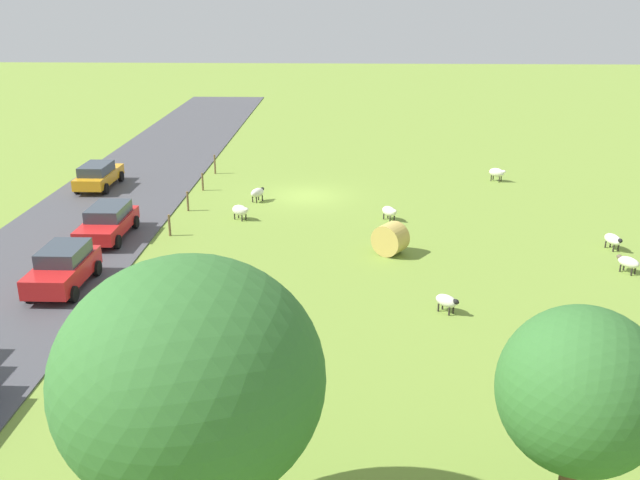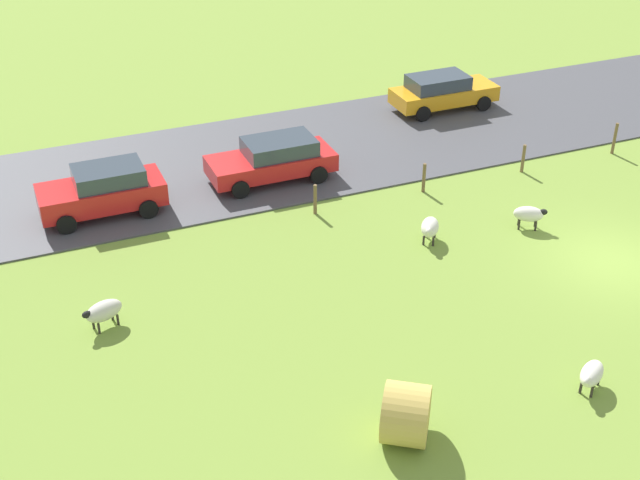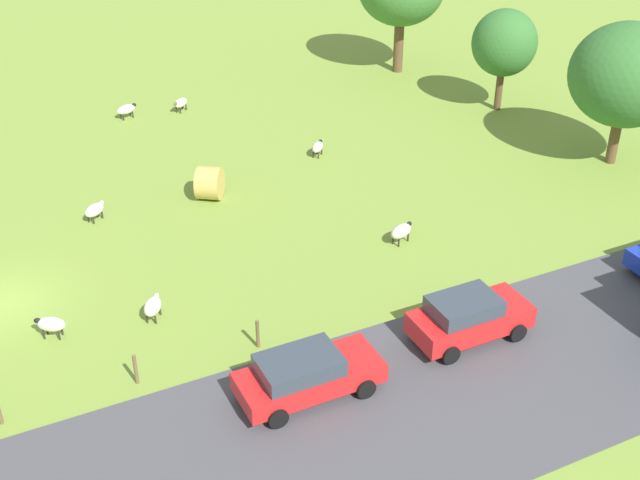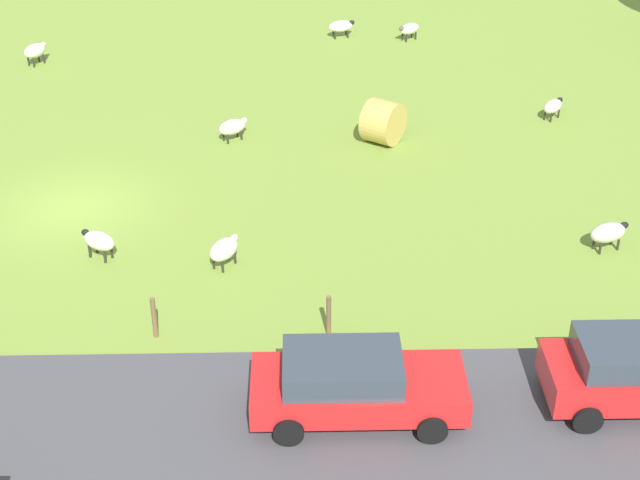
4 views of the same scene
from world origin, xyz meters
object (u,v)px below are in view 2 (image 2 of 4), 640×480
sheep_4 (430,227)px  car_3 (442,91)px  sheep_5 (103,311)px  car_1 (103,190)px  car_2 (273,159)px  sheep_3 (529,214)px  hay_bale_0 (406,414)px  sheep_2 (592,374)px

sheep_4 → car_3: size_ratio=0.25×
sheep_5 → car_1: car_1 is taller
car_2 → car_3: (3.49, -8.90, -0.00)m
sheep_3 → hay_bale_0: 10.81m
sheep_3 → sheep_4: 3.43m
sheep_4 → car_3: (9.45, -5.79, 0.34)m
sheep_3 → car_3: 10.24m
car_3 → sheep_2: bearing=162.1°
sheep_2 → sheep_3: size_ratio=0.99×
hay_bale_0 → car_3: size_ratio=0.32×
hay_bale_0 → sheep_2: bearing=-92.8°
sheep_2 → car_3: size_ratio=0.24×
sheep_3 → sheep_4: size_ratio=0.99×
sheep_3 → car_2: size_ratio=0.24×
sheep_4 → car_3: 11.09m
sheep_5 → sheep_4: bearing=-86.7°
car_3 → sheep_5: bearing=121.9°
car_1 → car_3: (3.69, -14.98, -0.06)m
car_3 → car_2: bearing=111.4°
sheep_5 → car_2: car_2 is taller
sheep_2 → car_3: bearing=-17.9°
car_1 → car_3: 15.43m
sheep_3 → sheep_5: sheep_5 is taller
sheep_3 → sheep_5: size_ratio=0.90×
sheep_2 → sheep_4: sheep_4 is taller
car_2 → sheep_2: bearing=-166.4°
sheep_3 → sheep_5: bearing=90.4°
car_3 → sheep_4: bearing=148.5°
sheep_2 → hay_bale_0: (0.25, 5.01, 0.24)m
sheep_2 → sheep_4: (7.80, 0.21, 0.03)m
hay_bale_0 → sheep_4: bearing=-32.4°
hay_bale_0 → car_3: 20.03m
sheep_3 → car_1: bearing=63.6°
hay_bale_0 → car_2: bearing=-7.1°
sheep_4 → sheep_5: size_ratio=0.90×
sheep_2 → car_2: (13.76, 3.32, 0.37)m
car_1 → hay_bale_0: bearing=-161.7°
sheep_2 → sheep_5: size_ratio=0.89×
sheep_2 → hay_bale_0: bearing=87.2°
sheep_5 → car_1: bearing=-10.7°
sheep_4 → sheep_3: bearing=-98.3°
sheep_2 → sheep_4: size_ratio=0.99×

